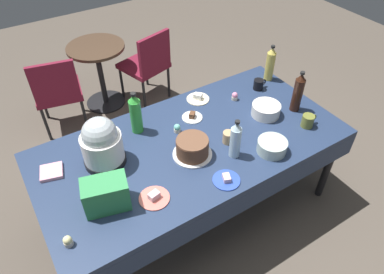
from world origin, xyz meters
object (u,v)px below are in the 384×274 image
Objects in this scene: dessert_plate_coral at (154,197)px; coffee_mug_olive at (308,121)px; ceramic_snack_bowl at (266,110)px; coffee_mug_black at (259,84)px; soda_bottle_lime_soda at (136,114)px; maroon_chair_right at (148,62)px; slow_cooker at (102,143)px; glass_salad_bowl at (272,146)px; dessert_plate_cream at (198,98)px; cupcake_cocoa at (68,241)px; dessert_plate_white at (192,117)px; cupcake_mint at (235,96)px; coffee_mug_tan at (228,137)px; soda_bottle_cola at (298,93)px; soda_bottle_water at (235,140)px; round_cafe_table at (99,65)px; maroon_chair_left at (57,90)px; potluck_table at (192,148)px; soda_carton at (106,194)px; cupcake_berry at (177,128)px; frosted_layer_cake at (192,148)px; soda_bottle_ginger_ale at (270,64)px.

dessert_plate_coral is 1.44× the size of coffee_mug_olive.
ceramic_snack_bowl is 0.36m from coffee_mug_black.
soda_bottle_lime_soda is at bearing 158.78° from ceramic_snack_bowl.
coffee_mug_black is 1.40m from maroon_chair_right.
ceramic_snack_bowl is (1.24, -0.18, -0.12)m from slow_cooker.
coffee_mug_olive is at bearing 8.85° from glass_salad_bowl.
cupcake_cocoa is at bearing -150.31° from dessert_plate_cream.
cupcake_cocoa is at bearing -153.57° from dessert_plate_white.
ceramic_snack_bowl is 3.25× the size of cupcake_mint.
dessert_plate_cream is at bearing 79.96° from coffee_mug_tan.
soda_bottle_water is at bearing -167.67° from soda_bottle_cola.
cupcake_cocoa is 2.35m from round_cafe_table.
ceramic_snack_bowl reaches higher than coffee_mug_tan.
soda_bottle_water is 2.28× the size of coffee_mug_olive.
coffee_mug_olive is (0.17, -0.27, 0.00)m from ceramic_snack_bowl.
potluck_table is at bearing -70.27° from maroon_chair_left.
soda_carton reaches higher than coffee_mug_tan.
dessert_plate_cream is (0.32, 0.41, 0.07)m from potluck_table.
soda_carton is at bearing -152.40° from cupcake_berry.
coffee_mug_olive reaches higher than ceramic_snack_bowl.
cupcake_berry is 0.55× the size of coffee_mug_black.
coffee_mug_tan is at bearing -100.04° from dessert_plate_cream.
maroon_chair_left is at bearing 109.73° from potluck_table.
frosted_layer_cake is at bearing 151.80° from glass_salad_bowl.
glass_salad_bowl is 0.29× the size of round_cafe_table.
round_cafe_table is at bearing 91.59° from potluck_table.
dessert_plate_coral is at bearing 3.38° from cupcake_cocoa.
soda_bottle_water is 2.02m from maroon_chair_left.
soda_carton is 2.14m from maroon_chair_right.
cupcake_mint is 0.85m from soda_bottle_lime_soda.
slow_cooker reaches higher than cupcake_mint.
coffee_mug_black is 0.47× the size of soda_carton.
coffee_mug_olive reaches higher than dessert_plate_coral.
maroon_chair_right is at bearing 115.47° from soda_bottle_ginger_ale.
slow_cooker is at bearing 171.81° from ceramic_snack_bowl.
cupcake_mint is at bearing 105.78° from ceramic_snack_bowl.
soda_carton reaches higher than glass_salad_bowl.
dessert_plate_cream is (0.38, 0.52, -0.05)m from frosted_layer_cake.
glass_salad_bowl is 1.41m from cupcake_cocoa.
slow_cooker is at bearing 153.11° from glass_salad_bowl.
maroon_chair_left is (-0.10, 1.88, -0.27)m from dessert_plate_coral.
coffee_mug_tan reaches higher than coffee_mug_black.
ceramic_snack_bowl is 0.30× the size of round_cafe_table.
soda_carton is 0.36× the size of round_cafe_table.
soda_bottle_lime_soda is 1.49m from maroon_chair_right.
cupcake_mint is (0.25, -0.16, 0.02)m from dessert_plate_cream.
soda_bottle_ginger_ale is (0.69, -0.07, 0.14)m from dessert_plate_cream.
slow_cooker is at bearing 85.56° from soda_carton.
potluck_table is at bearing -127.49° from dessert_plate_cream.
soda_bottle_ginger_ale reaches higher than soda_bottle_water.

